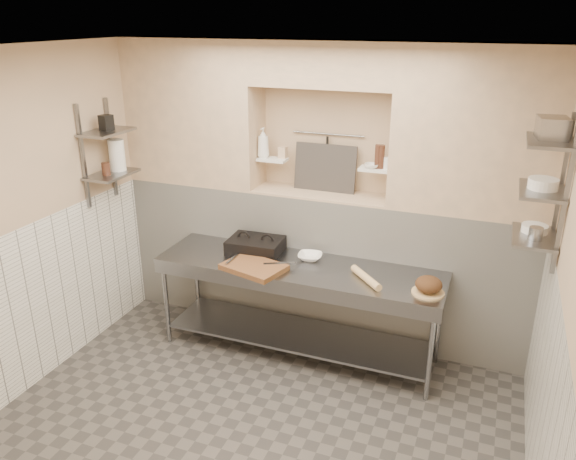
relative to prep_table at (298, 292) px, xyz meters
The scene contains 48 objects.
floor 1.37m from the prep_table, 88.90° to the right, with size 4.00×3.90×0.10m, color #4B4742.
ceiling 2.50m from the prep_table, 88.90° to the right, with size 4.00×3.90×0.10m, color silver.
wall_left 2.47m from the prep_table, 149.73° to the right, with size 0.10×3.90×2.80m, color tan.
wall_right 2.50m from the prep_table, 29.72° to the right, with size 0.10×3.90×2.80m, color tan.
wall_back 1.11m from the prep_table, 88.40° to the left, with size 4.00×0.10×2.80m, color tan.
backwall_lower 0.57m from the prep_table, 87.70° to the left, with size 4.00×0.40×1.40m, color white.
alcove_sill 0.95m from the prep_table, 87.70° to the left, with size 1.30×0.40×0.02m, color tan.
backwall_pillar_left 2.04m from the prep_table, 156.48° to the left, with size 1.35×0.40×1.40m, color tan.
backwall_pillar_right 2.06m from the prep_table, 22.81° to the left, with size 1.35×0.40×1.40m, color tan.
backwall_header 2.04m from the prep_table, 87.70° to the left, with size 1.30×0.40×0.40m, color tan.
wainscot_left 2.30m from the prep_table, 148.98° to the right, with size 0.02×3.90×1.40m, color white.
wainscot_right 2.34m from the prep_table, 30.45° to the right, with size 0.02×3.90×1.40m, color white.
alcove_shelf_left 1.29m from the prep_table, 130.10° to the left, with size 0.28×0.16×0.03m, color white.
alcove_shelf_right 1.31m from the prep_table, 47.32° to the left, with size 0.28×0.16×0.03m, color white.
utensil_rail 1.50m from the prep_table, 88.23° to the left, with size 0.02×0.02×0.70m, color gray.
hanging_steel 1.34m from the prep_table, 88.18° to the left, with size 0.02×0.02×0.30m, color black.
splash_panel 1.20m from the prep_table, 88.04° to the left, with size 0.60×0.02×0.45m, color #383330.
shelf_rail_left_a 2.27m from the prep_table, behind, with size 0.03×0.03×0.95m, color slate.
shelf_rail_left_b 2.29m from the prep_table, behind, with size 0.03×0.03×0.95m, color slate.
wall_shelf_left_lower 2.06m from the prep_table, behind, with size 0.30×0.50×0.03m, color slate.
wall_shelf_left_upper 2.27m from the prep_table, behind, with size 0.30×0.50×0.03m, color slate.
shelf_rail_right_a 2.34m from the prep_table, ahead, with size 0.03×0.03×1.05m, color slate.
shelf_rail_right_b 2.36m from the prep_table, ahead, with size 0.03×0.03×1.05m, color slate.
wall_shelf_right_lower 2.06m from the prep_table, ahead, with size 0.30×0.50×0.03m, color slate.
wall_shelf_right_mid 2.22m from the prep_table, ahead, with size 0.30×0.50×0.03m, color slate.
wall_shelf_right_upper 2.43m from the prep_table, ahead, with size 0.30×0.50×0.03m, color slate.
prep_table is the anchor object (origin of this frame).
panini_press 0.60m from the prep_table, 163.25° to the left, with size 0.52×0.39×0.14m.
cutting_board 0.49m from the prep_table, 148.10° to the right, with size 0.52×0.37×0.05m, color brown.
knife_blade 0.35m from the prep_table, 142.89° to the right, with size 0.29×0.03×0.01m, color gray.
tongs 0.67m from the prep_table, 162.24° to the right, with size 0.02×0.02×0.24m, color gray.
mixing_bowl 0.34m from the prep_table, 73.40° to the left, with size 0.22×0.22×0.05m, color white.
rolling_pin 0.70m from the prep_table, ahead, with size 0.06×0.06×0.42m, color #DBB87A.
bread_board 1.19m from the prep_table, ahead, with size 0.26×0.26×0.02m, color #DBB87A.
bread_loaf 1.21m from the prep_table, ahead, with size 0.22×0.22×0.13m, color #4C2D19.
bottle_soap 1.45m from the prep_table, 135.45° to the left, with size 0.11×0.11×0.29m, color white.
jar_alcove 1.34m from the prep_table, 122.20° to the left, with size 0.07×0.07×0.11m, color tan.
bowl_alcove 1.32m from the prep_table, 48.10° to the left, with size 0.13×0.13×0.04m, color white.
condiment_a 1.43m from the prep_table, 44.92° to the left, with size 0.06×0.06×0.21m, color #412318.
condiment_b 1.41m from the prep_table, 46.13° to the left, with size 0.05×0.05×0.21m, color #412318.
condiment_c 1.41m from the prep_table, 42.08° to the left, with size 0.06×0.06×0.11m, color white.
jug_left 2.13m from the prep_table, behind, with size 0.15×0.15×0.30m, color white.
jar_left 2.10m from the prep_table, behind, with size 0.08×0.08×0.12m, color #412318.
box_left_upper 2.32m from the prep_table, behind, with size 0.10×0.10×0.14m, color black.
bowl_right 2.07m from the prep_table, ahead, with size 0.19×0.19×0.06m, color white.
canister_right 2.09m from the prep_table, ahead, with size 0.10×0.10×0.10m, color gray.
bowl_right_mid 2.25m from the prep_table, ahead, with size 0.20×0.20×0.07m, color white.
basket_right 2.49m from the prep_table, ahead, with size 0.19×0.23×0.15m, color gray.
Camera 1 is at (1.53, -3.10, 3.02)m, focal length 35.00 mm.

